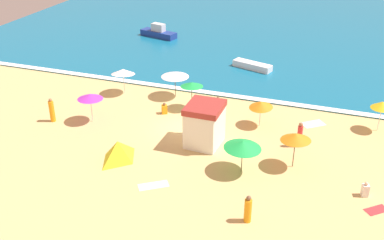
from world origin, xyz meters
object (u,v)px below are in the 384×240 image
Objects in this scene: beach_umbrella_7 at (382,105)px; beachgoer_2 at (52,111)px; beachgoer_4 at (365,190)px; beach_umbrella_8 at (175,74)px; beachgoer_0 at (300,135)px; beach_umbrella_2 at (123,72)px; beach_umbrella_1 at (296,137)px; beachgoer_1 at (164,109)px; beach_umbrella_4 at (192,84)px; beach_umbrella_0 at (90,96)px; small_boat_0 at (252,66)px; small_boat_1 at (159,33)px; beach_tent at (118,150)px; beach_umbrella_6 at (261,105)px; beachgoer_5 at (218,107)px; beachgoer_3 at (248,210)px; lifeguard_cabana at (205,124)px; beach_umbrella_5 at (243,145)px.

beach_umbrella_7 is 23.20m from beachgoer_2.
beachgoer_2 reaches higher than beachgoer_4.
beachgoer_0 is (10.56, -4.75, -1.08)m from beach_umbrella_8.
beach_umbrella_2 is 2.63× the size of beachgoer_4.
beachgoer_1 is (-10.19, 4.17, -1.68)m from beach_umbrella_1.
beachgoer_4 is at bearing -29.85° from beach_umbrella_4.
beach_umbrella_8 is at bearing 139.88° from beach_umbrella_4.
beach_umbrella_0 is 0.98× the size of beach_umbrella_7.
beachgoer_0 is at bearing 7.50° from beachgoer_2.
small_boat_0 is 0.87× the size of small_boat_1.
beach_tent is at bearing -89.18° from beach_umbrella_8.
beach_umbrella_4 reaches higher than beach_umbrella_6.
beach_umbrella_8 is 4.97m from beachgoer_5.
beach_umbrella_2 is at bearing 136.82° from beachgoer_3.
beach_umbrella_8 is 3.44× the size of beachgoer_4.
lifeguard_cabana reaches higher than beachgoer_4.
beach_umbrella_5 is 0.73× the size of beach_umbrella_8.
beachgoer_4 is 0.57× the size of beachgoer_5.
beach_umbrella_5 is 9.46m from beachgoer_1.
beach_umbrella_4 is 0.51× the size of small_boat_1.
lifeguard_cabana is 5.49m from beachgoer_1.
beach_umbrella_5 is 0.95× the size of beach_umbrella_6.
lifeguard_cabana reaches higher than beach_umbrella_1.
beach_umbrella_4 is at bearing 31.16° from beachgoer_2.
beachgoer_3 is at bearing -142.67° from beachgoer_4.
beach_umbrella_0 is 12.09m from beach_umbrella_6.
beach_umbrella_0 is at bearing -164.50° from beach_umbrella_7.
beach_umbrella_1 is 5.54m from beach_umbrella_6.
beachgoer_2 is at bearing 174.79° from beachgoer_4.
beach_umbrella_2 is 6.30m from beach_umbrella_4.
beachgoer_3 is (15.94, -6.25, -0.11)m from beachgoer_2.
beach_umbrella_2 is at bearing 91.27° from beach_umbrella_0.
small_boat_1 reaches higher than small_boat_0.
small_boat_0 is at bearing 102.16° from beachgoer_3.
beach_umbrella_6 is 0.61× the size of small_boat_0.
beach_umbrella_8 is 9.40m from small_boat_0.
beach_umbrella_7 is 27.69m from small_boat_1.
small_boat_1 is at bearing 146.80° from beach_umbrella_7.
beachgoer_3 is (-1.42, -5.95, -1.34)m from beach_umbrella_1.
beachgoer_2 is 17.12m from beachgoer_3.
beach_tent is (4.35, -9.37, -1.26)m from beach_umbrella_2.
beachgoer_0 is 6.77m from beachgoer_5.
small_boat_0 is at bearing 76.49° from beach_tent.
beach_umbrella_7 is 11.40m from beachgoer_5.
beach_umbrella_2 is at bearing -179.71° from beach_umbrella_7.
beach_umbrella_2 is at bearing 145.71° from beach_umbrella_5.
beach_umbrella_2 is at bearing 169.95° from beachgoer_5.
beach_umbrella_1 is at bearing 158.29° from beachgoer_4.
beach_umbrella_6 is at bearing 52.12° from lifeguard_cabana.
beach_umbrella_5 is 0.58× the size of small_boat_0.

